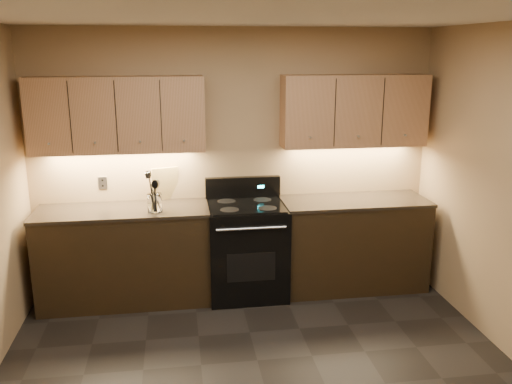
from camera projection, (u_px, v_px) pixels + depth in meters
ceiling at (269, 12)px, 3.20m from camera, size 4.00×4.00×0.00m
wall_back at (234, 161)px, 5.45m from camera, size 4.00×0.04×2.60m
counter_left at (125, 255)px, 5.22m from camera, size 1.62×0.62×0.93m
counter_right at (353, 243)px, 5.54m from camera, size 1.46×0.62×0.93m
stove at (247, 248)px, 5.36m from camera, size 0.76×0.68×1.14m
upper_cab_left at (118, 115)px, 5.02m from camera, size 1.60×0.30×0.70m
upper_cab_right at (354, 111)px, 5.34m from camera, size 1.44×0.30×0.70m
outlet_plate at (103, 183)px, 5.30m from camera, size 0.08×0.01×0.12m
utensil_crock at (155, 203)px, 5.01m from camera, size 0.16×0.16×0.17m
cutting_board at (165, 184)px, 5.37m from camera, size 0.27×0.14×0.34m
wooden_spoon at (152, 196)px, 4.97m from camera, size 0.13×0.10×0.29m
black_spoon at (155, 194)px, 5.01m from camera, size 0.08×0.13×0.30m
black_turner at (154, 191)px, 4.95m from camera, size 0.14×0.18×0.39m
steel_spatula at (158, 189)px, 4.99m from camera, size 0.18×0.13×0.40m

